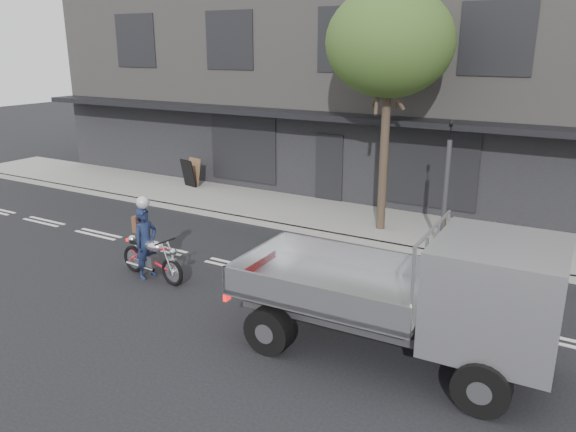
# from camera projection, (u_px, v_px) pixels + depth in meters

# --- Properties ---
(ground) EXTENTS (80.00, 80.00, 0.00)m
(ground) POSITION_uv_depth(u_px,v_px,m) (234.00, 266.00, 13.88)
(ground) COLOR black
(ground) RESTS_ON ground
(sidewalk) EXTENTS (32.00, 3.20, 0.15)m
(sidewalk) POSITION_uv_depth(u_px,v_px,m) (320.00, 215.00, 17.74)
(sidewalk) COLOR gray
(sidewalk) RESTS_ON ground
(kerb) EXTENTS (32.00, 0.20, 0.15)m
(kerb) POSITION_uv_depth(u_px,v_px,m) (296.00, 229.00, 16.42)
(kerb) COLOR gray
(kerb) RESTS_ON ground
(building_main) EXTENTS (26.00, 10.00, 8.00)m
(building_main) POSITION_uv_depth(u_px,v_px,m) (398.00, 78.00, 22.06)
(building_main) COLOR slate
(building_main) RESTS_ON ground
(street_tree) EXTENTS (3.40, 3.40, 6.74)m
(street_tree) POSITION_uv_depth(u_px,v_px,m) (390.00, 43.00, 14.76)
(street_tree) COLOR #382B21
(street_tree) RESTS_ON ground
(traffic_light_pole) EXTENTS (0.12, 0.12, 3.50)m
(traffic_light_pole) POSITION_uv_depth(u_px,v_px,m) (445.00, 193.00, 14.15)
(traffic_light_pole) COLOR #2D2D30
(traffic_light_pole) RESTS_ON ground
(motorcycle) EXTENTS (2.03, 0.59, 1.04)m
(motorcycle) POSITION_uv_depth(u_px,v_px,m) (152.00, 256.00, 13.00)
(motorcycle) COLOR black
(motorcycle) RESTS_ON ground
(rider) EXTENTS (0.47, 0.65, 1.68)m
(rider) POSITION_uv_depth(u_px,v_px,m) (146.00, 243.00, 12.99)
(rider) COLOR #151E3B
(rider) RESTS_ON ground
(flatbed_ute) EXTENTS (5.42, 2.35, 2.48)m
(flatbed_ute) POSITION_uv_depth(u_px,v_px,m) (463.00, 294.00, 8.97)
(flatbed_ute) COLOR black
(flatbed_ute) RESTS_ON ground
(construction_barrier) EXTENTS (1.44, 0.93, 0.75)m
(construction_barrier) POSITION_uv_depth(u_px,v_px,m) (468.00, 235.00, 14.51)
(construction_barrier) COLOR yellow
(construction_barrier) RESTS_ON sidewalk
(sandwich_board) EXTENTS (0.74, 0.58, 1.04)m
(sandwich_board) POSITION_uv_depth(u_px,v_px,m) (188.00, 173.00, 20.86)
(sandwich_board) COLOR black
(sandwich_board) RESTS_ON sidewalk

